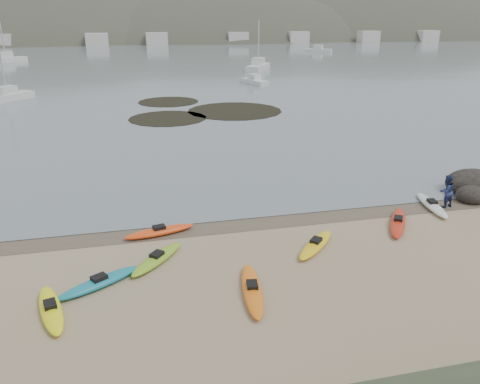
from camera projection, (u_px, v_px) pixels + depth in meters
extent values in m
plane|color=tan|center=(240.00, 220.00, 23.51)|extent=(600.00, 600.00, 0.00)
plane|color=brown|center=(241.00, 222.00, 23.24)|extent=(60.00, 60.00, 0.00)
plane|color=slate|center=(134.00, 31.00, 296.70)|extent=(1200.00, 1200.00, 0.00)
ellipsoid|color=#FEFF15|center=(51.00, 309.00, 16.08)|extent=(1.52, 3.33, 0.34)
ellipsoid|color=red|center=(398.00, 222.00, 22.81)|extent=(2.60, 3.49, 0.34)
ellipsoid|color=yellow|center=(316.00, 245.00, 20.62)|extent=(2.75, 2.84, 0.34)
ellipsoid|color=teal|center=(100.00, 282.00, 17.71)|extent=(3.27, 2.36, 0.34)
ellipsoid|color=#85BD25|center=(157.00, 259.00, 19.42)|extent=(2.63, 2.96, 0.34)
ellipsoid|color=#F74A15|center=(159.00, 231.00, 21.87)|extent=(3.42, 1.43, 0.34)
ellipsoid|color=orange|center=(252.00, 290.00, 17.23)|extent=(1.22, 3.79, 0.34)
ellipsoid|color=white|center=(432.00, 205.00, 24.89)|extent=(1.33, 3.63, 0.34)
imported|color=navy|center=(446.00, 191.00, 24.79)|extent=(0.98, 0.83, 1.80)
ellipsoid|color=black|center=(471.00, 187.00, 27.21)|extent=(3.19, 2.48, 1.59)
ellipsoid|color=black|center=(471.00, 198.00, 25.85)|extent=(1.77, 1.59, 1.06)
cylinder|color=black|center=(168.00, 118.00, 46.26)|extent=(7.70, 7.70, 0.04)
cylinder|color=black|center=(235.00, 111.00, 49.89)|extent=(10.07, 10.07, 0.04)
cylinder|color=black|center=(168.00, 102.00, 55.02)|extent=(7.08, 7.08, 0.04)
cube|color=silver|center=(7.00, 97.00, 55.53)|extent=(5.51, 6.39, 0.93)
cube|color=silver|center=(254.00, 82.00, 68.79)|extent=(3.29, 5.87, 0.79)
cube|color=silver|center=(258.00, 67.00, 85.84)|extent=(6.41, 8.61, 1.20)
cube|color=silver|center=(6.00, 60.00, 100.30)|extent=(8.18, 6.64, 1.17)
cube|color=silver|center=(318.00, 50.00, 127.19)|extent=(7.12, 6.19, 1.04)
ellipsoid|color=#384235|center=(33.00, 84.00, 198.03)|extent=(220.00, 120.00, 80.00)
ellipsoid|color=#384235|center=(221.00, 74.00, 209.33)|extent=(200.00, 110.00, 68.00)
ellipsoid|color=#384235|center=(382.00, 71.00, 236.95)|extent=(230.00, 130.00, 76.00)
cube|color=beige|center=(5.00, 41.00, 146.01)|extent=(7.00, 5.00, 4.00)
cube|color=beige|center=(85.00, 40.00, 151.06)|extent=(7.00, 5.00, 4.00)
cube|color=beige|center=(160.00, 39.00, 156.10)|extent=(7.00, 5.00, 4.00)
cube|color=beige|center=(230.00, 38.00, 161.15)|extent=(7.00, 5.00, 4.00)
cube|color=beige|center=(296.00, 37.00, 166.19)|extent=(7.00, 5.00, 4.00)
cube|color=beige|center=(358.00, 37.00, 171.24)|extent=(7.00, 5.00, 4.00)
cube|color=beige|center=(417.00, 36.00, 176.28)|extent=(7.00, 5.00, 4.00)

